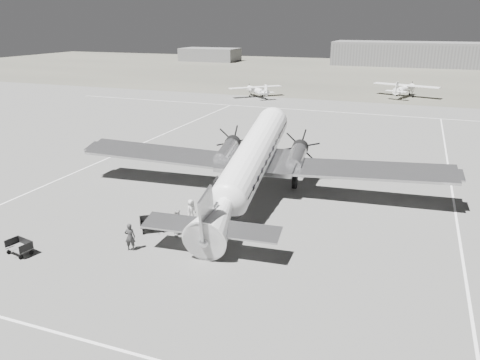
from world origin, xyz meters
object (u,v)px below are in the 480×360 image
Objects in this scene: baggage_cart_far at (19,248)px; ramp_agent at (178,222)px; dc3_airliner at (250,165)px; shed_secondary at (210,55)px; passenger at (191,210)px; light_plane_left at (257,91)px; ground_crew at (130,237)px; hangar_main at (408,54)px; baggage_cart_near at (152,224)px; light_plane_right at (405,90)px.

baggage_cart_far is 8.89m from ramp_agent.
dc3_airliner is at bearing -26.79° from ramp_agent.
shed_secondary is 127.29m from passenger.
ground_crew is (11.27, -55.45, -0.17)m from light_plane_left.
hangar_main is 28.96× the size of baggage_cart_far.
shed_secondary is at bearing 77.58° from baggage_cart_near.
baggage_cart_near is at bearing -124.05° from dc3_airliner.
ramp_agent reaches higher than baggage_cart_near.
hangar_main is 26.59× the size of baggage_cart_near.
light_plane_left is 5.99× the size of baggage_cart_near.
hangar_main is 4.44× the size of light_plane_left.
light_plane_right is at bearing -22.40° from light_plane_left.
light_plane_left is 5.81× the size of ramp_agent.
shed_secondary is at bearing -87.33° from ground_crew.
passenger is at bearing -94.29° from hangar_main.
light_plane_right reaches higher than baggage_cart_far.
light_plane_right reaches higher than passenger.
light_plane_right is at bearing -42.73° from shed_secondary.
dc3_airliner is at bearing 65.45° from baggage_cart_far.
baggage_cart_far is at bearing -88.30° from light_plane_right.
light_plane_left is at bearing -107.05° from hangar_main.
baggage_cart_near is at bearing -94.94° from hangar_main.
hangar_main reaches higher than ground_crew.
baggage_cart_near is 0.97× the size of ramp_agent.
light_plane_right is 7.69× the size of baggage_cart_far.
baggage_cart_far is (43.99, -124.15, -1.59)m from shed_secondary.
dc3_airliner reaches higher than passenger.
hangar_main reaches higher than dc3_airliner.
shed_secondary is at bearing 121.88° from baggage_cart_far.
baggage_cart_near is (-12.38, -61.88, -0.71)m from light_plane_right.
dc3_airliner reaches higher than baggage_cart_near.
ground_crew is (49.47, -121.54, -1.18)m from shed_secondary.
hangar_main is at bearing 4.76° from shed_secondary.
passenger is at bearing -120.67° from dc3_airliner.
ramp_agent is at bearing -157.42° from passenger.
hangar_main reaches higher than light_plane_right.
passenger is (1.58, 2.18, 0.29)m from baggage_cart_near.
light_plane_left is at bearing 66.92° from baggage_cart_near.
dc3_airliner is at bearing -64.57° from shed_secondary.
dc3_airliner is (-6.80, -116.90, -0.59)m from hangar_main.
dc3_airliner is 3.01× the size of light_plane_left.
light_plane_right is at bearing -19.11° from ramp_agent.
ramp_agent is 1.10× the size of passenger.
shed_secondary reaches higher than light_plane_right.
baggage_cart_near is at bearing 57.34° from baggage_cart_far.
hangar_main is 62.04m from light_plane_right.
light_plane_left is (38.20, -66.08, -1.02)m from shed_secondary.
hangar_main is at bearing 81.94° from dc3_airliner.
hangar_main reaches higher than passenger.
shed_secondary is 131.23m from ground_crew.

